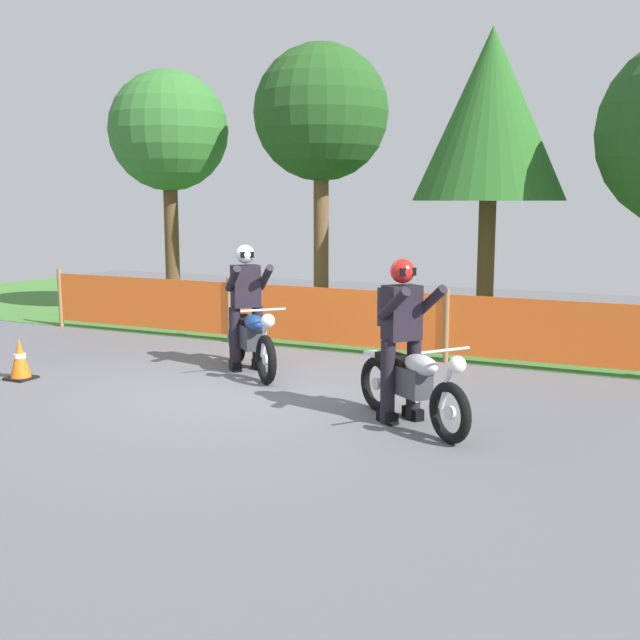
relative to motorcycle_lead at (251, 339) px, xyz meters
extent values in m
cube|color=#5B5B60|center=(0.35, -0.90, -0.46)|extent=(24.00, 24.00, 0.02)
cube|color=#427A33|center=(0.35, 5.02, -0.45)|extent=(24.00, 6.51, 0.01)
cylinder|color=olive|center=(-5.04, 1.77, 0.07)|extent=(0.08, 0.08, 1.05)
cylinder|color=olive|center=(-1.45, 1.77, 0.07)|extent=(0.08, 0.08, 1.05)
cylinder|color=olive|center=(2.14, 1.77, 0.07)|extent=(0.08, 0.08, 1.05)
cube|color=orange|center=(-3.24, 1.77, 0.09)|extent=(3.51, 0.02, 0.85)
cube|color=orange|center=(0.35, 1.77, 0.09)|extent=(3.51, 0.02, 0.85)
cube|color=orange|center=(3.94, 1.77, 0.09)|extent=(3.51, 0.02, 0.85)
cylinder|color=brown|center=(-4.05, 3.81, 0.94)|extent=(0.28, 0.28, 2.79)
sphere|color=#33702D|center=(-4.05, 3.81, 3.14)|extent=(2.30, 2.30, 2.30)
cylinder|color=brown|center=(-1.04, 4.34, 1.04)|extent=(0.28, 0.28, 2.98)
sphere|color=#23511E|center=(-1.04, 4.34, 3.39)|extent=(2.46, 2.46, 2.46)
cylinder|color=brown|center=(2.14, 4.01, 0.68)|extent=(0.28, 0.28, 2.26)
cone|color=#286023|center=(2.14, 4.01, 3.18)|extent=(2.47, 2.47, 2.74)
torus|color=black|center=(0.49, -0.45, -0.14)|extent=(0.53, 0.50, 0.62)
cylinder|color=silver|center=(0.49, -0.45, -0.14)|extent=(0.14, 0.13, 0.14)
torus|color=black|center=(-0.51, 0.47, -0.14)|extent=(0.53, 0.50, 0.62)
cylinder|color=silver|center=(-0.51, 0.47, -0.14)|extent=(0.14, 0.13, 0.14)
cube|color=#38383D|center=(-0.05, 0.04, 0.03)|extent=(0.58, 0.57, 0.31)
ellipsoid|color=navy|center=(0.12, -0.11, 0.24)|extent=(0.53, 0.51, 0.21)
cube|color=black|center=(-0.22, 0.21, 0.21)|extent=(0.54, 0.53, 0.10)
cube|color=silver|center=(-0.51, 0.47, 0.20)|extent=(0.36, 0.35, 0.04)
cylinder|color=silver|center=(0.44, -0.41, 0.14)|extent=(0.20, 0.19, 0.55)
sphere|color=white|center=(0.56, -0.52, 0.36)|extent=(0.25, 0.25, 0.17)
cylinder|color=silver|center=(0.42, -0.39, 0.47)|extent=(0.42, 0.45, 0.03)
cylinder|color=silver|center=(-0.17, 0.34, -0.21)|extent=(0.44, 0.41, 0.07)
torus|color=black|center=(3.21, -1.75, -0.16)|extent=(0.54, 0.43, 0.59)
cylinder|color=silver|center=(3.21, -1.75, -0.16)|extent=(0.14, 0.12, 0.13)
torus|color=black|center=(2.17, -0.98, -0.16)|extent=(0.54, 0.43, 0.59)
cylinder|color=silver|center=(2.17, -0.98, -0.16)|extent=(0.14, 0.12, 0.13)
cube|color=#38383D|center=(2.65, -1.34, 0.01)|extent=(0.58, 0.51, 0.30)
ellipsoid|color=#B7B7C1|center=(2.82, -1.47, 0.21)|extent=(0.52, 0.46, 0.20)
cube|color=black|center=(2.47, -1.20, 0.18)|extent=(0.54, 0.47, 0.09)
cube|color=silver|center=(2.17, -0.98, 0.17)|extent=(0.36, 0.32, 0.04)
cylinder|color=silver|center=(3.17, -1.72, 0.11)|extent=(0.20, 0.17, 0.53)
sphere|color=white|center=(3.28, -1.81, 0.32)|extent=(0.23, 0.23, 0.17)
cylinder|color=silver|center=(3.14, -1.70, 0.42)|extent=(0.35, 0.46, 0.03)
cylinder|color=silver|center=(2.51, -1.07, -0.22)|extent=(0.45, 0.35, 0.06)
cylinder|color=black|center=(-0.04, 0.26, -0.02)|extent=(0.21, 0.21, 0.86)
cube|color=black|center=(-0.04, 0.26, -0.39)|extent=(0.27, 0.26, 0.12)
cylinder|color=black|center=(-0.26, 0.02, -0.02)|extent=(0.21, 0.21, 0.86)
cube|color=black|center=(-0.26, 0.02, -0.39)|extent=(0.27, 0.26, 0.12)
cube|color=black|center=(-0.15, 0.14, 0.69)|extent=(0.42, 0.43, 0.56)
cylinder|color=black|center=(0.13, 0.18, 0.81)|extent=(0.42, 0.40, 0.38)
cylinder|color=black|center=(-0.17, -0.14, 0.81)|extent=(0.42, 0.40, 0.38)
sphere|color=silver|center=(-0.15, 0.14, 1.11)|extent=(0.35, 0.35, 0.25)
cube|color=black|center=(-0.08, 0.07, 1.11)|extent=(0.14, 0.15, 0.08)
cube|color=#1E232D|center=(-0.28, 0.26, 0.73)|extent=(0.31, 0.31, 0.40)
cylinder|color=black|center=(2.64, -1.13, -0.02)|extent=(0.21, 0.21, 0.86)
cube|color=black|center=(2.64, -1.13, -0.39)|extent=(0.27, 0.24, 0.12)
cylinder|color=black|center=(2.45, -1.39, -0.02)|extent=(0.21, 0.21, 0.86)
cube|color=black|center=(2.45, -1.39, -0.39)|extent=(0.27, 0.24, 0.12)
cube|color=black|center=(2.54, -1.26, 0.69)|extent=(0.41, 0.43, 0.56)
cylinder|color=black|center=(2.82, -1.19, 0.81)|extent=(0.45, 0.37, 0.38)
cylinder|color=black|center=(2.56, -1.54, 0.81)|extent=(0.45, 0.37, 0.38)
sphere|color=red|center=(2.54, -1.26, 1.11)|extent=(0.35, 0.35, 0.25)
cube|color=black|center=(2.62, -1.32, 1.11)|extent=(0.13, 0.16, 0.08)
cube|color=#1E232D|center=(2.41, -1.16, 0.73)|extent=(0.30, 0.32, 0.40)
cube|color=black|center=(-2.48, -1.59, -0.44)|extent=(0.32, 0.32, 0.03)
cone|color=orange|center=(-2.48, -1.59, -0.17)|extent=(0.26, 0.26, 0.50)
cylinder|color=white|center=(-2.48, -1.59, -0.15)|extent=(0.15, 0.15, 0.06)
camera|label=1|loc=(5.12, -8.57, 1.83)|focal=42.96mm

